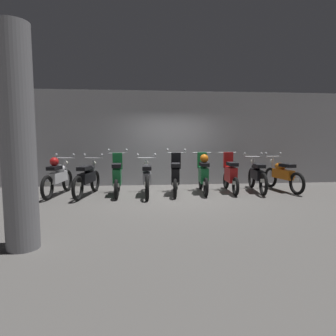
# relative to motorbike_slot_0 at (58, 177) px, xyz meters

# --- Properties ---
(ground_plane) EXTENTS (80.00, 80.00, 0.00)m
(ground_plane) POSITION_rel_motorbike_slot_0_xyz_m (3.31, -0.33, -0.53)
(ground_plane) COLOR #565451
(back_wall) EXTENTS (16.00, 0.30, 3.17)m
(back_wall) POSITION_rel_motorbike_slot_0_xyz_m (3.31, 1.67, 1.06)
(back_wall) COLOR #ADADB2
(back_wall) RESTS_ON ground
(motorbike_slot_0) EXTENTS (0.58, 1.94, 1.15)m
(motorbike_slot_0) POSITION_rel_motorbike_slot_0_xyz_m (0.00, 0.00, 0.00)
(motorbike_slot_0) COLOR black
(motorbike_slot_0) RESTS_ON ground
(motorbike_slot_1) EXTENTS (0.62, 1.93, 1.15)m
(motorbike_slot_1) POSITION_rel_motorbike_slot_0_xyz_m (0.83, -0.15, -0.04)
(motorbike_slot_1) COLOR black
(motorbike_slot_1) RESTS_ON ground
(motorbike_slot_2) EXTENTS (0.59, 1.68, 1.29)m
(motorbike_slot_2) POSITION_rel_motorbike_slot_0_xyz_m (1.65, -0.10, -0.00)
(motorbike_slot_2) COLOR black
(motorbike_slot_2) RESTS_ON ground
(motorbike_slot_3) EXTENTS (0.59, 1.95, 1.15)m
(motorbike_slot_3) POSITION_rel_motorbike_slot_0_xyz_m (2.48, -0.21, -0.04)
(motorbike_slot_3) COLOR black
(motorbike_slot_3) RESTS_ON ground
(motorbike_slot_4) EXTENTS (0.58, 1.67, 1.29)m
(motorbike_slot_4) POSITION_rel_motorbike_slot_0_xyz_m (3.32, -0.11, -0.00)
(motorbike_slot_4) COLOR black
(motorbike_slot_4) RESTS_ON ground
(motorbike_slot_5) EXTENTS (0.56, 1.68, 1.18)m
(motorbike_slot_5) POSITION_rel_motorbike_slot_0_xyz_m (4.14, -0.02, 0.04)
(motorbike_slot_5) COLOR black
(motorbike_slot_5) RESTS_ON ground
(motorbike_slot_6) EXTENTS (0.56, 1.68, 1.18)m
(motorbike_slot_6) POSITION_rel_motorbike_slot_0_xyz_m (4.97, 0.02, -0.00)
(motorbike_slot_6) COLOR black
(motorbike_slot_6) RESTS_ON ground
(motorbike_slot_7) EXTENTS (0.59, 1.95, 1.15)m
(motorbike_slot_7) POSITION_rel_motorbike_slot_0_xyz_m (5.80, 0.03, -0.04)
(motorbike_slot_7) COLOR black
(motorbike_slot_7) RESTS_ON ground
(motorbike_slot_8) EXTENTS (0.58, 1.94, 1.15)m
(motorbike_slot_8) POSITION_rel_motorbike_slot_0_xyz_m (6.62, 0.08, -0.04)
(motorbike_slot_8) COLOR black
(motorbike_slot_8) RESTS_ON ground
(support_pillar) EXTENTS (0.47, 0.47, 3.17)m
(support_pillar) POSITION_rel_motorbike_slot_0_xyz_m (0.59, -4.02, 1.06)
(support_pillar) COLOR gray
(support_pillar) RESTS_ON ground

